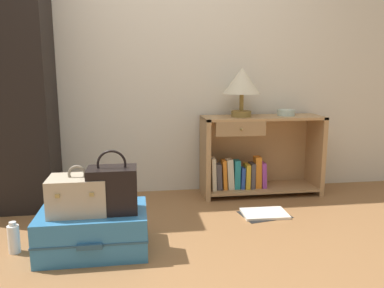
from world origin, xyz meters
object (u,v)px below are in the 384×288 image
at_px(train_case, 78,195).
at_px(open_book_on_floor, 264,214).
at_px(handbag, 113,189).
at_px(bookshelf, 256,156).
at_px(bottle, 14,238).
at_px(bowl, 286,113).
at_px(table_lamp, 242,83).
at_px(suitcase_large, 94,230).

bearing_deg(train_case, open_book_on_floor, 18.74).
relative_size(train_case, handbag, 0.89).
bearing_deg(bookshelf, handbag, -140.42).
distance_m(train_case, bottle, 0.49).
distance_m(bowl, handbag, 1.78).
distance_m(table_lamp, open_book_on_floor, 1.10).
distance_m(bowl, open_book_on_floor, 0.95).
relative_size(bookshelf, suitcase_large, 1.62).
distance_m(suitcase_large, train_case, 0.25).
bearing_deg(bookshelf, bottle, -153.23).
distance_m(bookshelf, bowl, 0.47).
bearing_deg(train_case, suitcase_large, 21.23).
xyz_separation_m(suitcase_large, bottle, (-0.48, 0.04, -0.04)).
bearing_deg(bottle, table_lamp, 28.24).
xyz_separation_m(bookshelf, bowl, (0.26, -0.00, 0.39)).
distance_m(table_lamp, handbag, 1.54).
relative_size(bowl, bottle, 0.77).
relative_size(bookshelf, train_case, 3.14).
bearing_deg(handbag, bottle, 172.54).
xyz_separation_m(suitcase_large, handbag, (0.12, -0.04, 0.27)).
relative_size(bookshelf, handbag, 2.80).
xyz_separation_m(bowl, open_book_on_floor, (-0.35, -0.52, -0.72)).
height_order(train_case, handbag, handbag).
bearing_deg(open_book_on_floor, suitcase_large, -161.41).
distance_m(bookshelf, open_book_on_floor, 0.63).
distance_m(bookshelf, table_lamp, 0.66).
relative_size(bowl, suitcase_large, 0.23).
height_order(bowl, handbag, bowl).
height_order(suitcase_large, bottle, suitcase_large).
bearing_deg(bowl, open_book_on_floor, -123.64).
bearing_deg(suitcase_large, train_case, -158.77).
relative_size(bookshelf, open_book_on_floor, 2.66).
height_order(handbag, open_book_on_floor, handbag).
distance_m(handbag, bottle, 0.68).
relative_size(table_lamp, suitcase_large, 0.64).
distance_m(bowl, bottle, 2.33).
height_order(bookshelf, bottle, bookshelf).
bearing_deg(train_case, bottle, 170.71).
distance_m(bookshelf, suitcase_large, 1.63).
bearing_deg(bowl, train_case, -149.68).
bearing_deg(open_book_on_floor, bookshelf, 80.86).
xyz_separation_m(bookshelf, open_book_on_floor, (-0.08, -0.53, -0.33)).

